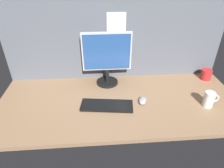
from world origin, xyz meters
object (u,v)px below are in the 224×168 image
Objects in this scene: mug_red_plastic at (206,74)px; mug_ceramic_white at (209,99)px; keyboard at (107,105)px; monitor at (107,57)px; mouse at (143,100)px.

mug_red_plastic is 40.50cm from mug_ceramic_white.
keyboard is 94.60cm from mug_red_plastic.
monitor is 4.57× the size of mouse.
mug_red_plastic is (62.28, 29.36, 2.76)cm from mouse.
mouse is at bearing -154.76° from mug_red_plastic.
mug_ceramic_white is (72.33, -4.60, 4.78)cm from keyboard.
mug_red_plastic is at bearing 27.37° from keyboard.
mouse is at bearing 170.57° from mug_ceramic_white.
monitor is 88.85cm from mug_red_plastic.
keyboard is 3.22× the size of mug_ceramic_white.
monitor is 1.19× the size of keyboard.
monitor is at bearing 148.48° from mouse.
monitor reaches higher than mouse.
mouse is at bearing 13.80° from keyboard.
keyboard is 3.85× the size of mouse.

